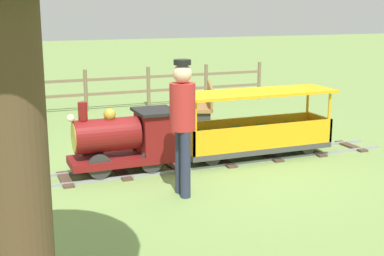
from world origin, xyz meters
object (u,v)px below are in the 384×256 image
at_px(passenger_car, 256,131).
at_px(park_bench, 203,105).
at_px(locomotive, 127,138).
at_px(conductor_person, 183,117).

height_order(passenger_car, park_bench, passenger_car).
height_order(locomotive, passenger_car, locomotive).
xyz_separation_m(passenger_car, park_bench, (2.23, -0.11, -0.01)).
distance_m(locomotive, conductor_person, 1.23).
distance_m(passenger_car, conductor_person, 1.97).
relative_size(passenger_car, park_bench, 1.73).
height_order(locomotive, park_bench, locomotive).
relative_size(locomotive, passenger_car, 0.61).
distance_m(conductor_person, park_bench, 3.74).
xyz_separation_m(passenger_car, conductor_person, (-1.07, 1.56, 0.53)).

